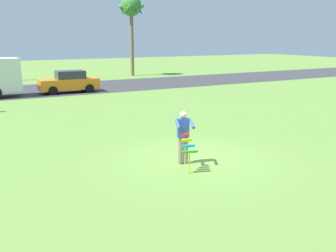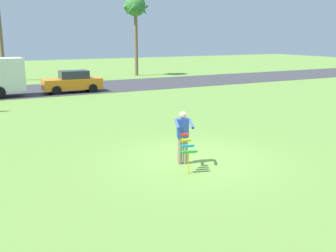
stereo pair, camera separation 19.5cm
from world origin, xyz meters
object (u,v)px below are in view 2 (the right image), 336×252
at_px(kite_held, 187,147).
at_px(parked_car_orange, 73,82).
at_px(person_kite_flyer, 183,135).
at_px(palm_tree_centre_far, 135,9).

bearing_deg(kite_held, parked_car_orange, 85.98).
relative_size(person_kite_flyer, palm_tree_centre_far, 0.21).
bearing_deg(palm_tree_centre_far, kite_held, -110.44).
bearing_deg(palm_tree_centre_far, parked_car_orange, -134.11).
bearing_deg(kite_held, palm_tree_centre_far, 69.56).
distance_m(kite_held, parked_car_orange, 18.77).
xyz_separation_m(parked_car_orange, palm_tree_centre_far, (9.20, 9.49, 5.97)).
height_order(person_kite_flyer, kite_held, person_kite_flyer).
xyz_separation_m(person_kite_flyer, parked_car_orange, (1.07, 18.03, -0.18)).
xyz_separation_m(person_kite_flyer, palm_tree_centre_far, (10.27, 27.52, 5.79)).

